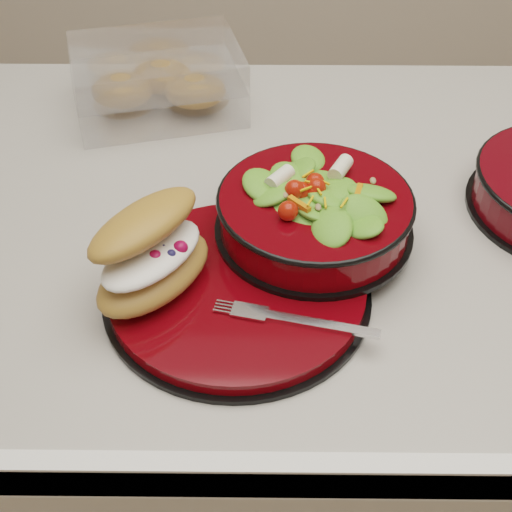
{
  "coord_description": "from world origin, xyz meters",
  "views": [
    {
      "loc": [
        0.08,
        -0.7,
        1.45
      ],
      "look_at": [
        0.08,
        -0.14,
        0.94
      ],
      "focal_mm": 50.0,
      "sensor_mm": 36.0,
      "label": 1
    }
  ],
  "objects_px": {
    "croissant": "(153,253)",
    "fork": "(299,320)",
    "dinner_plate": "(238,290)",
    "island_counter": "(209,417)",
    "pastry_box": "(158,80)",
    "salad_bowl": "(315,207)"
  },
  "relations": [
    {
      "from": "island_counter",
      "to": "fork",
      "type": "relative_size",
      "value": 8.28
    },
    {
      "from": "island_counter",
      "to": "pastry_box",
      "type": "bearing_deg",
      "value": 105.69
    },
    {
      "from": "fork",
      "to": "pastry_box",
      "type": "bearing_deg",
      "value": 35.87
    },
    {
      "from": "salad_bowl",
      "to": "croissant",
      "type": "relative_size",
      "value": 1.27
    },
    {
      "from": "dinner_plate",
      "to": "salad_bowl",
      "type": "distance_m",
      "value": 0.13
    },
    {
      "from": "dinner_plate",
      "to": "salad_bowl",
      "type": "height_order",
      "value": "salad_bowl"
    },
    {
      "from": "island_counter",
      "to": "salad_bowl",
      "type": "bearing_deg",
      "value": -26.26
    },
    {
      "from": "dinner_plate",
      "to": "croissant",
      "type": "height_order",
      "value": "croissant"
    },
    {
      "from": "island_counter",
      "to": "dinner_plate",
      "type": "relative_size",
      "value": 4.32
    },
    {
      "from": "dinner_plate",
      "to": "croissant",
      "type": "xyz_separation_m",
      "value": [
        -0.09,
        0.0,
        0.05
      ]
    },
    {
      "from": "dinner_plate",
      "to": "croissant",
      "type": "distance_m",
      "value": 0.1
    },
    {
      "from": "croissant",
      "to": "fork",
      "type": "relative_size",
      "value": 1.19
    },
    {
      "from": "pastry_box",
      "to": "dinner_plate",
      "type": "bearing_deg",
      "value": -86.54
    },
    {
      "from": "dinner_plate",
      "to": "pastry_box",
      "type": "relative_size",
      "value": 1.07
    },
    {
      "from": "pastry_box",
      "to": "fork",
      "type": "bearing_deg",
      "value": -81.43
    },
    {
      "from": "island_counter",
      "to": "croissant",
      "type": "relative_size",
      "value": 6.97
    },
    {
      "from": "dinner_plate",
      "to": "salad_bowl",
      "type": "bearing_deg",
      "value": 45.62
    },
    {
      "from": "island_counter",
      "to": "fork",
      "type": "xyz_separation_m",
      "value": [
        0.12,
        -0.21,
        0.47
      ]
    },
    {
      "from": "croissant",
      "to": "fork",
      "type": "height_order",
      "value": "croissant"
    },
    {
      "from": "fork",
      "to": "pastry_box",
      "type": "relative_size",
      "value": 0.56
    },
    {
      "from": "croissant",
      "to": "fork",
      "type": "distance_m",
      "value": 0.16
    },
    {
      "from": "croissant",
      "to": "fork",
      "type": "bearing_deg",
      "value": -73.65
    }
  ]
}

